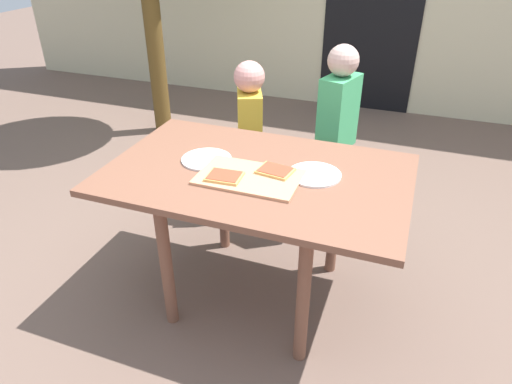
% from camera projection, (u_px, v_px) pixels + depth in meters
% --- Properties ---
extents(ground_plane, '(16.00, 16.00, 0.00)m').
position_uv_depth(ground_plane, '(257.00, 292.00, 2.38)').
color(ground_plane, brown).
extents(house_door, '(0.90, 0.02, 2.00)m').
position_uv_depth(house_door, '(374.00, 4.00, 4.25)').
color(house_door, black).
rests_on(house_door, ground).
extents(dining_table, '(1.33, 0.84, 0.71)m').
position_uv_depth(dining_table, '(257.00, 188.00, 2.07)').
color(dining_table, brown).
rests_on(dining_table, ground).
extents(cutting_board, '(0.44, 0.28, 0.01)m').
position_uv_depth(cutting_board, '(249.00, 177.00, 1.96)').
color(cutting_board, tan).
rests_on(cutting_board, dining_table).
extents(pizza_slice_near_left, '(0.15, 0.12, 0.01)m').
position_uv_depth(pizza_slice_near_left, '(224.00, 176.00, 1.94)').
color(pizza_slice_near_left, '#DEA959').
rests_on(pizza_slice_near_left, cutting_board).
extents(pizza_slice_far_right, '(0.16, 0.13, 0.01)m').
position_uv_depth(pizza_slice_far_right, '(275.00, 171.00, 1.99)').
color(pizza_slice_far_right, '#DEA959').
rests_on(pizza_slice_far_right, cutting_board).
extents(plate_white_left, '(0.23, 0.23, 0.01)m').
position_uv_depth(plate_white_left, '(207.00, 159.00, 2.11)').
color(plate_white_left, silver).
rests_on(plate_white_left, dining_table).
extents(plate_white_right, '(0.23, 0.23, 0.01)m').
position_uv_depth(plate_white_right, '(315.00, 174.00, 1.99)').
color(plate_white_right, white).
rests_on(plate_white_right, dining_table).
extents(child_left, '(0.22, 0.28, 0.99)m').
position_uv_depth(child_left, '(250.00, 129.00, 2.77)').
color(child_left, '#344360').
rests_on(child_left, ground).
extents(child_right, '(0.20, 0.27, 1.12)m').
position_uv_depth(child_right, '(337.00, 131.00, 2.58)').
color(child_right, '#3F4367').
rests_on(child_right, ground).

